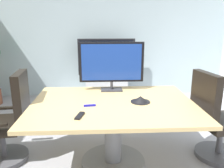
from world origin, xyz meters
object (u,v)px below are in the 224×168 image
object	(u,v)px
office_chair_left	(9,125)
remote_control	(80,116)
wall_display_unit	(107,79)
conference_table	(113,118)
tv_monitor	(111,64)
conference_phone	(140,99)
office_chair_right	(215,124)

from	to	relation	value
office_chair_left	remote_control	world-z (taller)	office_chair_left
wall_display_unit	office_chair_left	bearing A→B (deg)	-117.94
conference_table	tv_monitor	size ratio (longest dim) A/B	2.18
conference_table	wall_display_unit	size ratio (longest dim) A/B	1.40
conference_table	remote_control	size ratio (longest dim) A/B	10.77
tv_monitor	conference_table	bearing A→B (deg)	-90.73
conference_table	office_chair_left	distance (m)	1.24
conference_table	conference_phone	bearing A→B (deg)	-0.02
wall_display_unit	conference_phone	xyz separation A→B (m)	(0.32, -2.43, 0.35)
tv_monitor	remote_control	size ratio (longest dim) A/B	4.94
conference_phone	remote_control	size ratio (longest dim) A/B	1.29
wall_display_unit	remote_control	world-z (taller)	wall_display_unit
conference_table	office_chair_right	bearing A→B (deg)	1.65
office_chair_right	wall_display_unit	size ratio (longest dim) A/B	0.83
office_chair_left	wall_display_unit	xyz separation A→B (m)	(1.22, 2.31, -0.01)
tv_monitor	wall_display_unit	xyz separation A→B (m)	(-0.01, 1.93, -0.68)
office_chair_left	remote_control	distance (m)	1.06
tv_monitor	wall_display_unit	distance (m)	2.04
office_chair_right	tv_monitor	size ratio (longest dim) A/B	1.30
office_chair_right	tv_monitor	world-z (taller)	tv_monitor
office_chair_left	conference_phone	xyz separation A→B (m)	(1.54, -0.12, 0.33)
conference_table	tv_monitor	xyz separation A→B (m)	(0.01, 0.50, 0.54)
wall_display_unit	remote_control	size ratio (longest dim) A/B	7.71
conference_table	office_chair_left	world-z (taller)	office_chair_left
office_chair_right	tv_monitor	distance (m)	1.47
conference_table	office_chair_right	distance (m)	1.24
tv_monitor	conference_phone	bearing A→B (deg)	-58.76
conference_table	conference_phone	xyz separation A→B (m)	(0.31, -0.00, 0.21)
remote_control	office_chair_left	bearing A→B (deg)	164.29
office_chair_left	office_chair_right	xyz separation A→B (m)	(2.46, -0.08, 0.00)
office_chair_right	remote_control	xyz separation A→B (m)	(-1.57, -0.42, 0.31)
office_chair_left	wall_display_unit	size ratio (longest dim) A/B	0.83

